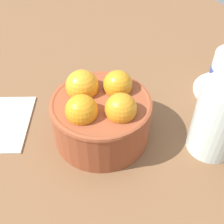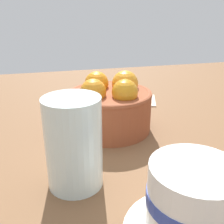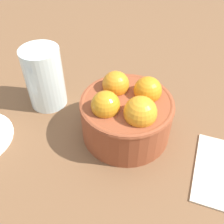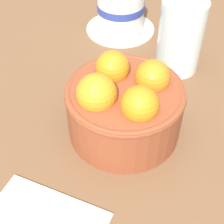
# 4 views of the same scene
# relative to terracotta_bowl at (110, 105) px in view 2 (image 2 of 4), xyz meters

# --- Properties ---
(ground_plane) EXTENTS (1.33, 1.01, 0.05)m
(ground_plane) POSITION_rel_terracotta_bowl_xyz_m (0.00, 0.00, -0.07)
(ground_plane) COLOR brown
(terracotta_bowl) EXTENTS (0.15, 0.15, 0.10)m
(terracotta_bowl) POSITION_rel_terracotta_bowl_xyz_m (0.00, 0.00, 0.00)
(terracotta_bowl) COLOR brown
(terracotta_bowl) RESTS_ON ground_plane
(coffee_cup) EXTENTS (0.13, 0.13, 0.08)m
(coffee_cup) POSITION_rel_terracotta_bowl_xyz_m (-0.01, 0.26, -0.01)
(coffee_cup) COLOR white
(coffee_cup) RESTS_ON ground_plane
(water_glass) EXTENTS (0.07, 0.07, 0.11)m
(water_glass) POSITION_rel_terracotta_bowl_xyz_m (0.08, 0.14, 0.01)
(water_glass) COLOR silver
(water_glass) RESTS_ON ground_plane
(folded_napkin) EXTENTS (0.15, 0.12, 0.01)m
(folded_napkin) POSITION_rel_terracotta_bowl_xyz_m (-0.08, -0.14, -0.04)
(folded_napkin) COLOR beige
(folded_napkin) RESTS_ON ground_plane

